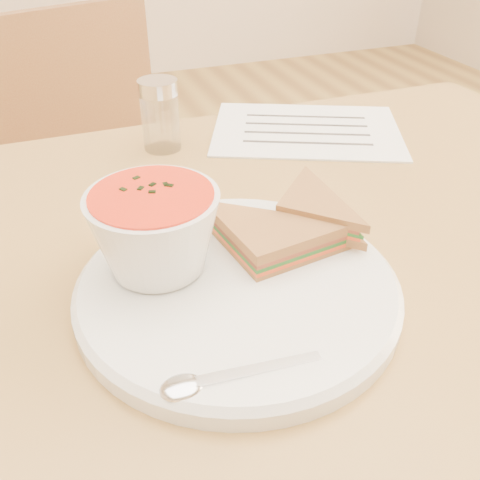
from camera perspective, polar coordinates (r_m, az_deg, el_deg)
name	(u,v)px	position (r m, az deg, el deg)	size (l,w,h in m)	color
dining_table	(284,421)	(0.89, 4.77, -18.65)	(1.00, 0.70, 0.75)	brown
chair_far	(128,222)	(1.24, -11.90, 1.91)	(0.38, 0.38, 0.86)	brown
plate	(238,289)	(0.51, -0.25, -5.26)	(0.31, 0.31, 0.02)	white
soup_bowl	(156,235)	(0.50, -9.00, 0.49)	(0.12, 0.12, 0.08)	white
sandwich_half_a	(257,273)	(0.49, 1.79, -3.51)	(0.12, 0.12, 0.04)	#A17438
sandwich_half_b	(275,218)	(0.56, 3.78, 2.37)	(0.10, 0.10, 0.03)	#A17438
spoon	(246,373)	(0.42, 0.64, -13.98)	(0.17, 0.03, 0.01)	silver
paper_menu	(306,130)	(0.87, 7.10, 11.57)	(0.29, 0.21, 0.00)	white
condiment_shaker	(160,115)	(0.79, -8.51, 13.03)	(0.06, 0.06, 0.10)	silver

